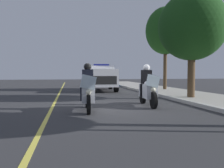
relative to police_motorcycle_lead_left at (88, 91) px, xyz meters
name	(u,v)px	position (x,y,z in m)	size (l,w,h in m)	color
ground_plane	(112,106)	(-1.00, 1.08, -0.70)	(80.00, 80.00, 0.00)	#333335
curb_strip	(188,102)	(-1.00, 4.49, -0.62)	(48.00, 0.24, 0.15)	#B7B5AD
lane_stripe_center	(52,107)	(-1.00, -1.32, -0.70)	(48.00, 0.12, 0.01)	#E0D14C
police_motorcycle_lead_left	(88,91)	(0.00, 0.00, 0.00)	(2.14, 0.60, 1.72)	black
police_motorcycle_lead_right	(148,89)	(-0.68, 2.51, 0.00)	(2.14, 0.60, 1.72)	black
police_suv	(101,77)	(-9.05, 1.79, 0.37)	(4.99, 2.27, 2.05)	silver
cyclist_background	(112,78)	(-14.32, 3.63, 0.14)	(1.76, 0.33, 1.69)	black
tree_mid_block	(192,27)	(-2.59, 5.58, 3.04)	(3.46, 3.46, 5.40)	#4C3823
tree_far_back	(165,31)	(-8.34, 6.71, 3.92)	(3.07, 3.07, 6.36)	#4C3823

